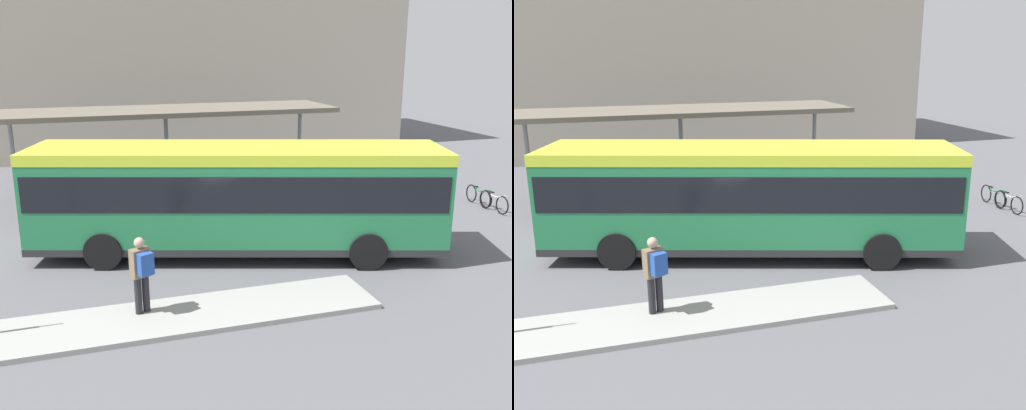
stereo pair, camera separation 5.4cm
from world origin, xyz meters
TOP-DOWN VIEW (x-y plane):
  - ground_plane at (0.00, 0.00)m, footprint 120.00×120.00m
  - curb_island at (-1.97, -3.56)m, footprint 8.20×1.80m
  - city_bus at (0.01, -0.00)m, footprint 11.53×5.86m
  - pedestrian_waiting at (-3.04, -3.26)m, footprint 0.51×0.54m
  - bicycle_white at (9.98, 1.39)m, footprint 0.48×1.56m
  - bicycle_green at (9.95, 2.23)m, footprint 0.48×1.59m
  - station_shelter at (-0.81, 7.16)m, footprint 13.07×3.38m
  - potted_planter_near_shelter at (-4.27, 4.17)m, footprint 0.91×0.91m
  - station_building at (-0.03, 20.51)m, footprint 28.84×11.00m

SIDE VIEW (x-z plane):
  - ground_plane at x=0.00m, z-range 0.00..0.00m
  - curb_island at x=-1.97m, z-range 0.00..0.12m
  - bicycle_white at x=9.98m, z-range 0.00..0.68m
  - bicycle_green at x=9.95m, z-range 0.00..0.69m
  - potted_planter_near_shelter at x=-4.27m, z-range 0.03..1.47m
  - pedestrian_waiting at x=-3.04m, z-range 0.25..1.97m
  - city_bus at x=0.01m, z-range 0.26..3.34m
  - station_shelter at x=-0.81m, z-range 1.57..4.99m
  - station_building at x=-0.03m, z-range 0.00..10.85m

